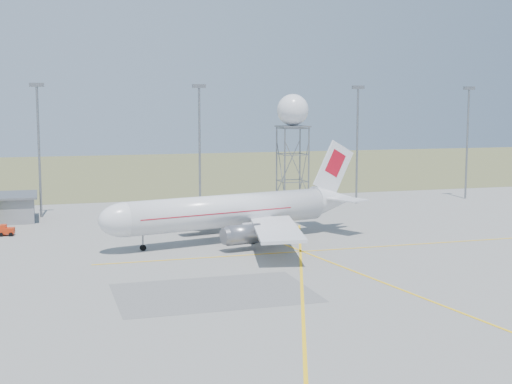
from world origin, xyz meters
name	(u,v)px	position (x,y,z in m)	size (l,w,h in m)	color
ground	(500,321)	(0.00, 0.00, 0.00)	(400.00, 400.00, 0.00)	gray
grass_strip	(177,170)	(0.00, 140.00, 0.01)	(400.00, 120.00, 0.03)	#5D6638
mast_a	(39,139)	(-35.00, 66.00, 12.07)	(2.20, 0.50, 20.50)	slate
mast_b	(199,137)	(-10.00, 66.00, 12.07)	(2.20, 0.50, 20.50)	slate
mast_c	(357,135)	(18.00, 66.00, 12.07)	(2.20, 0.50, 20.50)	slate
mast_d	(468,133)	(40.00, 66.00, 12.07)	(2.20, 0.50, 20.50)	slate
airliner_main	(232,211)	(-11.94, 38.77, 3.81)	(36.25, 34.58, 12.43)	silver
radar_tower	(293,144)	(5.53, 64.51, 10.65)	(5.25, 5.25, 18.99)	slate
baggage_tug	(6,231)	(-39.50, 51.02, 0.57)	(2.10, 1.79, 1.50)	red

